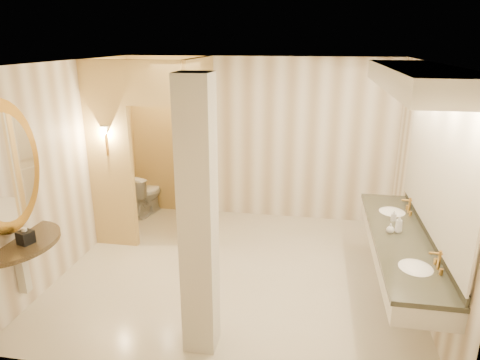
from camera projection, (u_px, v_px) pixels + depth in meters
name	position (u px, v px, depth m)	size (l,w,h in m)	color
floor	(237.00, 271.00, 5.73)	(4.50, 4.50, 0.00)	beige
ceiling	(236.00, 63.00, 4.88)	(4.50, 4.50, 0.00)	white
wall_back	(258.00, 140.00, 7.17)	(4.50, 0.02, 2.70)	white
wall_front	(192.00, 249.00, 3.43)	(4.50, 0.02, 2.70)	white
wall_left	(70.00, 166.00, 5.67)	(0.02, 4.00, 2.70)	white
wall_right	(428.00, 185.00, 4.93)	(0.02, 4.00, 2.70)	white
toilet_closet	(175.00, 150.00, 6.38)	(1.50, 1.55, 2.70)	#F2CC7F
wall_sconce	(105.00, 132.00, 5.90)	(0.14, 0.14, 0.42)	#B9873B
vanity	(414.00, 171.00, 4.51)	(0.75, 2.81, 2.09)	beige
console_shelf	(8.00, 200.00, 4.49)	(1.10, 1.10, 2.00)	black
pillar	(198.00, 222.00, 3.95)	(0.31, 0.31, 2.70)	beige
tissue_box	(26.00, 237.00, 4.56)	(0.14, 0.14, 0.14)	black
toilet	(145.00, 194.00, 7.51)	(0.41, 0.73, 0.74)	white
soap_bottle_a	(394.00, 215.00, 5.13)	(0.06, 0.06, 0.14)	beige
soap_bottle_b	(390.00, 228.00, 4.81)	(0.09, 0.09, 0.11)	silver
soap_bottle_c	(399.00, 224.00, 4.81)	(0.08, 0.08, 0.21)	#C6B28C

